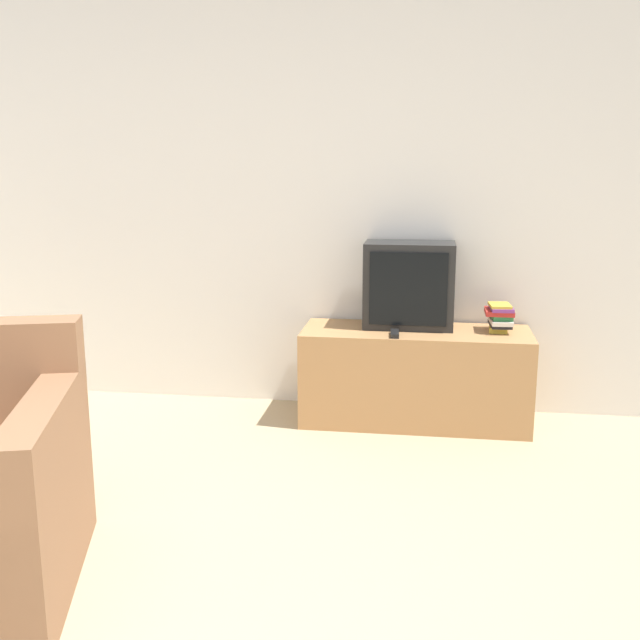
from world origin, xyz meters
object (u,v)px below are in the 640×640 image
Objects in this scene: television at (409,285)px; book_stack at (500,317)px; tv_stand at (415,376)px; remote_on_stand at (395,334)px.

book_stack is at bearing -5.45° from television.
tv_stand is 8.64× the size of remote_on_stand.
tv_stand is 0.59m from book_stack.
book_stack reaches higher than remote_on_stand.
remote_on_stand is at bearing -127.17° from tv_stand.
television is 2.30× the size of book_stack.
television is (-0.05, 0.09, 0.52)m from tv_stand.
book_stack is (0.52, -0.05, -0.16)m from television.
book_stack is 1.49× the size of remote_on_stand.
remote_on_stand is (-0.58, -0.20, -0.07)m from book_stack.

